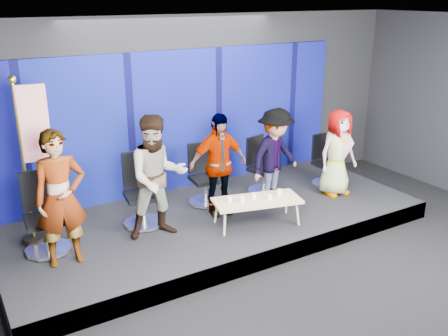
{
  "coord_description": "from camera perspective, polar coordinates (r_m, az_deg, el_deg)",
  "views": [
    {
      "loc": [
        -3.85,
        -4.2,
        3.85
      ],
      "look_at": [
        0.1,
        2.4,
        1.14
      ],
      "focal_mm": 40.0,
      "sensor_mm": 36.0,
      "label": 1
    }
  ],
  "objects": [
    {
      "name": "panelist_e",
      "position": [
        9.31,
        12.83,
        1.71
      ],
      "size": [
        0.79,
        0.52,
        1.6
      ],
      "primitive_type": "imported",
      "rotation": [
        0.0,
        0.0,
        -0.02
      ],
      "color": "black",
      "rests_on": "riser"
    },
    {
      "name": "panelist_d",
      "position": [
        8.77,
        5.86,
        1.36
      ],
      "size": [
        1.22,
        0.88,
        1.7
      ],
      "primitive_type": "imported",
      "rotation": [
        0.0,
        0.0,
        0.24
      ],
      "color": "black",
      "rests_on": "riser"
    },
    {
      "name": "backdrop",
      "position": [
        9.29,
        -5.47,
        5.29
      ],
      "size": [
        7.0,
        0.08,
        2.6
      ],
      "primitive_type": "cube",
      "color": "#090865",
      "rests_on": "riser"
    },
    {
      "name": "mug_e",
      "position": [
        8.19,
        6.34,
        -2.75
      ],
      "size": [
        0.08,
        0.08,
        0.1
      ],
      "primitive_type": "cylinder",
      "color": "silver",
      "rests_on": "coffee_table"
    },
    {
      "name": "mug_c",
      "position": [
        8.03,
        3.4,
        -3.17
      ],
      "size": [
        0.07,
        0.07,
        0.08
      ],
      "primitive_type": "cylinder",
      "color": "silver",
      "rests_on": "coffee_table"
    },
    {
      "name": "riser",
      "position": [
        8.57,
        -0.92,
        -6.2
      ],
      "size": [
        7.0,
        3.0,
        0.3
      ],
      "primitive_type": "cube",
      "color": "black",
      "rests_on": "ground"
    },
    {
      "name": "ground",
      "position": [
        6.87,
        9.95,
        -14.99
      ],
      "size": [
        10.0,
        10.0,
        0.0
      ],
      "primitive_type": "plane",
      "color": "black",
      "rests_on": "ground"
    },
    {
      "name": "chair_b",
      "position": [
        8.12,
        -9.35,
        -3.8
      ],
      "size": [
        0.75,
        0.75,
        1.17
      ],
      "rotation": [
        0.0,
        0.0,
        -0.15
      ],
      "color": "silver",
      "rests_on": "riser"
    },
    {
      "name": "coffee_table",
      "position": [
        8.01,
        3.79,
        -3.83
      ],
      "size": [
        1.5,
        0.91,
        0.43
      ],
      "rotation": [
        0.0,
        0.0,
        -0.25
      ],
      "color": "#A68061",
      "rests_on": "riser"
    },
    {
      "name": "mug_a",
      "position": [
        7.88,
        0.63,
        -3.6
      ],
      "size": [
        0.07,
        0.07,
        0.09
      ],
      "primitive_type": "cylinder",
      "color": "silver",
      "rests_on": "coffee_table"
    },
    {
      "name": "mug_b",
      "position": [
        7.86,
        2.11,
        -3.62
      ],
      "size": [
        0.08,
        0.08,
        0.1
      ],
      "primitive_type": "cylinder",
      "color": "silver",
      "rests_on": "coffee_table"
    },
    {
      "name": "flag_stand",
      "position": [
        7.61,
        -21.05,
        1.09
      ],
      "size": [
        0.57,
        0.33,
        2.51
      ],
      "rotation": [
        0.0,
        0.0,
        -0.11
      ],
      "color": "black",
      "rests_on": "riser"
    },
    {
      "name": "chair_c",
      "position": [
        8.84,
        -2.28,
        -1.84
      ],
      "size": [
        0.65,
        0.65,
        1.07
      ],
      "rotation": [
        0.0,
        0.0,
        -0.09
      ],
      "color": "silver",
      "rests_on": "riser"
    },
    {
      "name": "mug_d",
      "position": [
        8.0,
        5.23,
        -3.32
      ],
      "size": [
        0.07,
        0.07,
        0.08
      ],
      "primitive_type": "cylinder",
      "color": "silver",
      "rests_on": "coffee_table"
    },
    {
      "name": "panelist_b",
      "position": [
        7.51,
        -7.6,
        -1.04
      ],
      "size": [
        1.02,
        0.85,
        1.9
      ],
      "primitive_type": "imported",
      "rotation": [
        0.0,
        0.0,
        -0.15
      ],
      "color": "black",
      "rests_on": "riser"
    },
    {
      "name": "chair_d",
      "position": [
        9.35,
        4.31,
        -0.7
      ],
      "size": [
        0.72,
        0.72,
        1.05
      ],
      "rotation": [
        0.0,
        0.0,
        0.24
      ],
      "color": "silver",
      "rests_on": "riser"
    },
    {
      "name": "chair_a",
      "position": [
        7.65,
        -19.79,
        -6.26
      ],
      "size": [
        0.69,
        0.69,
        1.17
      ],
      "rotation": [
        0.0,
        0.0,
        -0.04
      ],
      "color": "silver",
      "rests_on": "riser"
    },
    {
      "name": "panelist_a",
      "position": [
        7.02,
        -18.18,
        -3.35
      ],
      "size": [
        0.71,
        0.48,
        1.9
      ],
      "primitive_type": "imported",
      "rotation": [
        0.0,
        0.0,
        -0.04
      ],
      "color": "black",
      "rests_on": "riser"
    },
    {
      "name": "room_walls",
      "position": [
        5.87,
        11.31,
        5.02
      ],
      "size": [
        10.02,
        8.02,
        3.51
      ],
      "color": "black",
      "rests_on": "ground"
    },
    {
      "name": "chair_e",
      "position": [
        9.89,
        11.49,
        -0.04
      ],
      "size": [
        0.57,
        0.57,
        0.99
      ],
      "rotation": [
        0.0,
        0.0,
        -0.02
      ],
      "color": "silver",
      "rests_on": "riser"
    },
    {
      "name": "panelist_c",
      "position": [
        8.24,
        -0.67,
        0.4
      ],
      "size": [
        1.05,
        0.51,
        1.73
      ],
      "primitive_type": "imported",
      "rotation": [
        0.0,
        0.0,
        -0.09
      ],
      "color": "black",
      "rests_on": "riser"
    }
  ]
}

